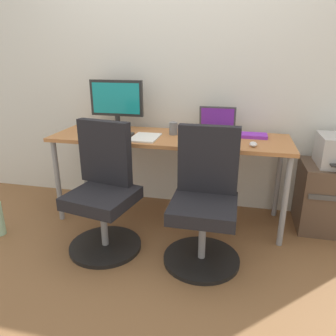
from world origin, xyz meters
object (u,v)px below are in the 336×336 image
(office_chair_right, at_px, (205,203))
(open_laptop, at_px, (216,128))
(desktop_monitor, at_px, (117,101))
(coffee_mug, at_px, (202,139))
(office_chair_left, at_px, (104,193))
(side_cabinet, at_px, (335,198))

(office_chair_right, xyz_separation_m, open_laptop, (0.00, 0.69, 0.38))
(desktop_monitor, height_order, coffee_mug, desktop_monitor)
(office_chair_left, distance_m, desktop_monitor, 0.90)
(office_chair_right, height_order, side_cabinet, office_chair_right)
(office_chair_right, bearing_deg, office_chair_left, -179.91)
(open_laptop, bearing_deg, office_chair_right, -90.31)
(desktop_monitor, bearing_deg, office_chair_right, -37.55)
(side_cabinet, relative_size, open_laptop, 1.83)
(office_chair_left, bearing_deg, desktop_monitor, 101.19)
(desktop_monitor, bearing_deg, coffee_mug, -24.60)
(desktop_monitor, relative_size, open_laptop, 1.55)
(desktop_monitor, bearing_deg, side_cabinet, -1.06)
(office_chair_left, relative_size, office_chair_right, 1.00)
(office_chair_left, relative_size, open_laptop, 3.03)
(side_cabinet, xyz_separation_m, open_laptop, (-1.00, 0.05, 0.52))
(office_chair_left, height_order, coffee_mug, office_chair_left)
(side_cabinet, xyz_separation_m, coffee_mug, (-1.07, -0.33, 0.52))
(office_chair_right, bearing_deg, desktop_monitor, 142.45)
(office_chair_left, distance_m, office_chair_right, 0.74)
(side_cabinet, xyz_separation_m, desktop_monitor, (-1.88, 0.03, 0.72))
(office_chair_left, bearing_deg, coffee_mug, 24.43)
(office_chair_left, relative_size, desktop_monitor, 1.96)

